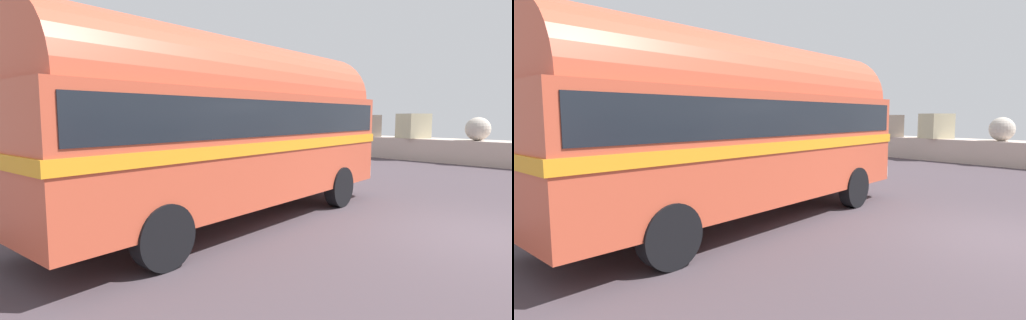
% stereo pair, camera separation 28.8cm
% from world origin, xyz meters
% --- Properties ---
extents(ground, '(32.00, 26.00, 0.02)m').
position_xyz_m(ground, '(0.00, 0.00, 0.01)').
color(ground, '#473B42').
extents(vintage_coach, '(3.76, 8.86, 3.70)m').
position_xyz_m(vintage_coach, '(-3.99, -2.75, 2.05)').
color(vintage_coach, black).
rests_on(vintage_coach, ground).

